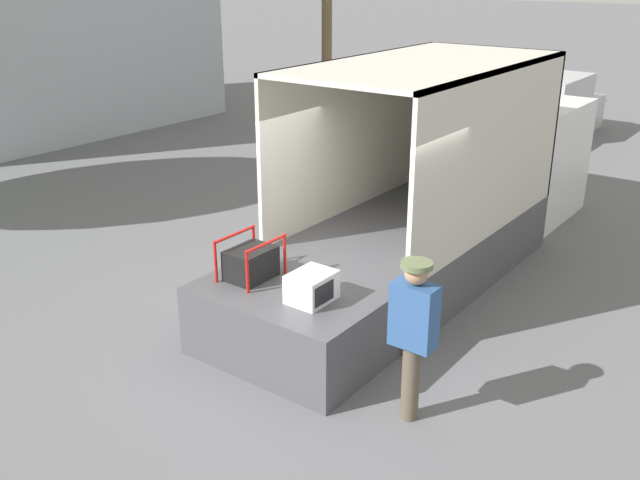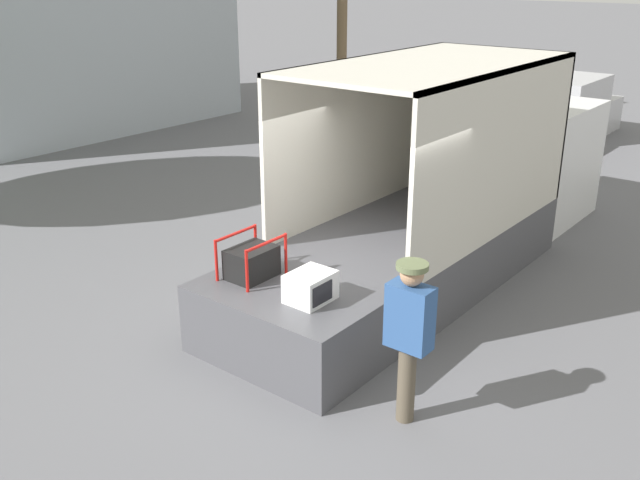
% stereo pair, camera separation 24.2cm
% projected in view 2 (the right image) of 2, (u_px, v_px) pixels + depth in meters
% --- Properties ---
extents(ground_plane, '(160.00, 160.00, 0.00)m').
position_uv_depth(ground_plane, '(330.00, 330.00, 8.91)').
color(ground_plane, slate).
extents(box_truck, '(6.75, 2.22, 3.07)m').
position_uv_depth(box_truck, '(478.00, 189.00, 11.40)').
color(box_truck, white).
rests_on(box_truck, ground).
extents(tailgate_deck, '(1.49, 2.10, 0.85)m').
position_uv_depth(tailgate_deck, '(290.00, 322.00, 8.21)').
color(tailgate_deck, '#4C4C51').
rests_on(tailgate_deck, ground).
extents(microwave, '(0.51, 0.42, 0.33)m').
position_uv_depth(microwave, '(311.00, 287.00, 7.72)').
color(microwave, white).
rests_on(microwave, tailgate_deck).
extents(portable_generator, '(0.69, 0.52, 0.51)m').
position_uv_depth(portable_generator, '(253.00, 261.00, 8.31)').
color(portable_generator, black).
rests_on(portable_generator, tailgate_deck).
extents(worker_person, '(0.31, 0.44, 1.71)m').
position_uv_depth(worker_person, '(409.00, 327.00, 6.80)').
color(worker_person, brown).
rests_on(worker_person, ground).
extents(pickup_truck_silver, '(5.56, 1.96, 1.57)m').
position_uv_depth(pickup_truck_silver, '(550.00, 116.00, 18.09)').
color(pickup_truck_silver, '#B7B7BC').
rests_on(pickup_truck_silver, ground).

